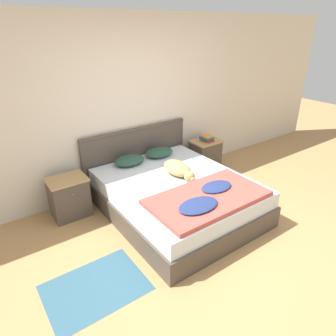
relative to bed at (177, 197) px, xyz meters
The scene contains 12 objects.
ground_plane 1.03m from the bed, 90.66° to the right, with size 16.00×16.00×0.00m, color tan.
wall_back 1.53m from the bed, 90.58° to the left, with size 9.00×0.06×2.55m.
bed is the anchor object (origin of this frame).
headboard 1.09m from the bed, 90.00° to the left, with size 1.81×0.06×0.95m.
nightstand_left 1.45m from the bed, 147.17° to the left, with size 0.50×0.40×0.56m.
nightstand_right 1.45m from the bed, 32.83° to the left, with size 0.50×0.40×0.56m.
pillow_left 0.91m from the bed, 107.84° to the left, with size 0.46×0.33×0.12m.
pillow_right 0.91m from the bed, 72.16° to the left, with size 0.46×0.33×0.12m.
quilt 0.67m from the bed, 91.05° to the right, with size 1.42×0.77×0.10m.
dog 0.38m from the bed, 48.55° to the left, with size 0.30×0.67×0.18m.
book_stack 1.48m from the bed, 32.17° to the left, with size 0.18×0.23×0.10m.
rug 1.60m from the bed, 157.71° to the right, with size 0.97×0.72×0.00m.
Camera 1 is at (-2.13, -1.79, 2.37)m, focal length 32.00 mm.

